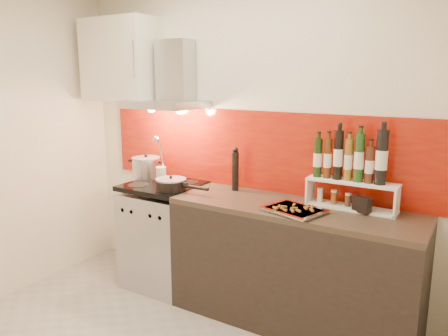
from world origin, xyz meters
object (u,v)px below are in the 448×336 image
Objects in this scene: stock_pot at (146,167)px; baking_tray at (294,210)px; saute_pan at (172,184)px; pepper_mill at (235,170)px; range_stove at (165,236)px; counter at (293,265)px.

stock_pot reaches higher than baking_tray.
stock_pot is at bearing 154.50° from saute_pan.
saute_pan is 1.35× the size of pepper_mill.
saute_pan is 1.06m from baking_tray.
saute_pan reaches higher than baking_tray.
saute_pan is at bearing -31.56° from range_stove.
range_stove is 2.57× the size of pepper_mill.
pepper_mill is (-0.59, 0.16, 0.62)m from counter.
stock_pot is 1.55m from baking_tray.
stock_pot is at bearing 171.47° from baking_tray.
range_stove is at bearing -21.14° from stock_pot.
pepper_mill is at bearing 15.17° from range_stove.
counter is 0.48m from baking_tray.
stock_pot is at bearing 176.00° from counter.
baking_tray reaches higher than counter.
pepper_mill is at bearing 3.74° from stock_pot.
baking_tray is at bearing -8.53° from stock_pot.
baking_tray is (1.53, -0.23, -0.09)m from stock_pot.
stock_pot is 0.52m from saute_pan.
saute_pan is (-1.02, -0.12, 0.50)m from counter.
counter is 5.07× the size of pepper_mill.
counter is 7.08× the size of stock_pot.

